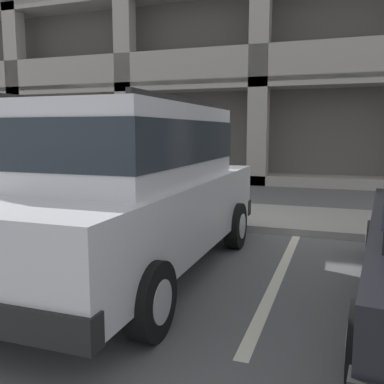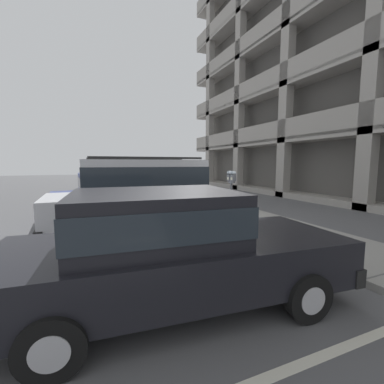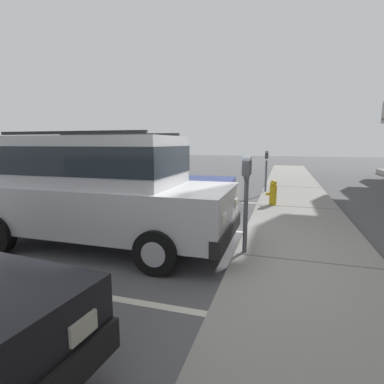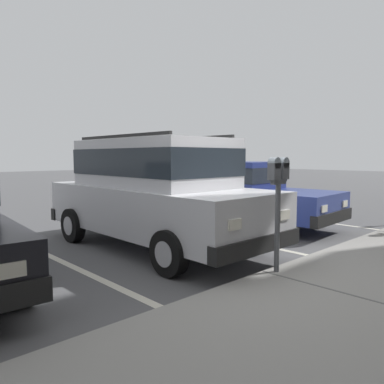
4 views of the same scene
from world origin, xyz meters
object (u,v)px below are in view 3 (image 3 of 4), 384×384
(red_sedan, at_px, (150,180))
(parking_meter_far, at_px, (266,165))
(parking_meter_near, at_px, (247,181))
(silver_suv, at_px, (99,186))
(fire_hydrant, at_px, (273,193))

(red_sedan, xyz_separation_m, parking_meter_far, (-3.42, 2.97, 0.27))
(red_sedan, bearing_deg, parking_meter_near, 41.65)
(parking_meter_far, bearing_deg, silver_suv, -21.84)
(parking_meter_near, relative_size, fire_hydrant, 2.20)
(red_sedan, bearing_deg, parking_meter_far, 135.19)
(silver_suv, relative_size, parking_meter_far, 3.25)
(silver_suv, height_order, red_sedan, silver_suv)
(fire_hydrant, bearing_deg, red_sedan, -72.57)
(parking_meter_far, height_order, fire_hydrant, parking_meter_far)
(fire_hydrant, bearing_deg, parking_meter_far, -172.01)
(silver_suv, distance_m, fire_hydrant, 5.02)
(parking_meter_far, bearing_deg, red_sedan, -41.03)
(silver_suv, xyz_separation_m, fire_hydrant, (-4.04, 2.91, -0.62))
(red_sedan, xyz_separation_m, fire_hydrant, (-1.04, 3.31, -0.36))
(silver_suv, height_order, parking_meter_near, silver_suv)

